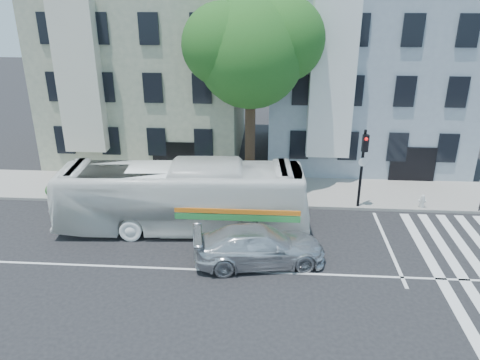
# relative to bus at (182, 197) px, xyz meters

# --- Properties ---
(ground) EXTENTS (120.00, 120.00, 0.00)m
(ground) POSITION_rel_bus_xyz_m (2.90, -3.52, -1.63)
(ground) COLOR black
(ground) RESTS_ON ground
(sidewalk_far) EXTENTS (80.00, 4.00, 0.15)m
(sidewalk_far) POSITION_rel_bus_xyz_m (2.90, 4.48, -1.55)
(sidewalk_far) COLOR gray
(sidewalk_far) RESTS_ON ground
(building_left) EXTENTS (12.00, 10.00, 11.00)m
(building_left) POSITION_rel_bus_xyz_m (-4.10, 11.48, 3.87)
(building_left) COLOR gray
(building_left) RESTS_ON ground
(building_right) EXTENTS (12.00, 10.00, 11.00)m
(building_right) POSITION_rel_bus_xyz_m (9.90, 11.48, 3.87)
(building_right) COLOR #868F9F
(building_right) RESTS_ON ground
(street_tree) EXTENTS (7.30, 5.90, 11.10)m
(street_tree) POSITION_rel_bus_xyz_m (2.96, 5.22, 6.21)
(street_tree) COLOR #2D2116
(street_tree) RESTS_ON ground
(bus) EXTENTS (3.50, 11.83, 3.25)m
(bus) POSITION_rel_bus_xyz_m (0.00, 0.00, 0.00)
(bus) COLOR white
(bus) RESTS_ON ground
(sedan) EXTENTS (3.11, 5.74, 1.58)m
(sedan) POSITION_rel_bus_xyz_m (3.70, -2.78, -0.84)
(sedan) COLOR silver
(sedan) RESTS_ON ground
(hedge) EXTENTS (8.53, 2.11, 0.70)m
(hedge) POSITION_rel_bus_xyz_m (-3.45, 2.78, -1.13)
(hedge) COLOR #2E6922
(hedge) RESTS_ON sidewalk_far
(traffic_signal) EXTENTS (0.44, 0.53, 4.25)m
(traffic_signal) POSITION_rel_bus_xyz_m (8.64, 2.61, 1.12)
(traffic_signal) COLOR black
(traffic_signal) RESTS_ON ground
(fire_hydrant) EXTENTS (0.40, 0.23, 0.71)m
(fire_hydrant) POSITION_rel_bus_xyz_m (11.90, 2.78, -1.12)
(fire_hydrant) COLOR beige
(fire_hydrant) RESTS_ON sidewalk_far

